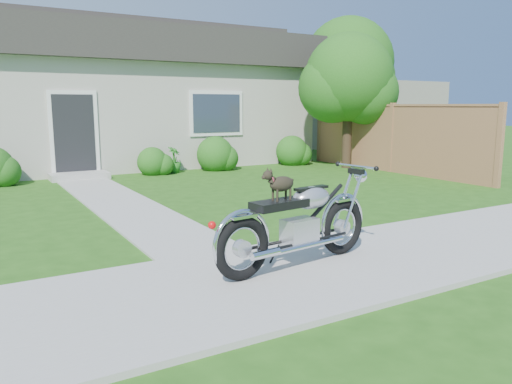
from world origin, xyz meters
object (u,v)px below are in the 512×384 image
house (103,95)px  tree_near (354,82)px  tree_far (352,67)px  fence (392,138)px  potted_plant_right (174,160)px  motorcycle_with_dog (300,222)px

house → tree_near: (5.98, -4.97, 0.34)m
tree_near → tree_far: size_ratio=0.78×
tree_far → fence: bearing=-117.1°
tree_far → potted_plant_right: (-7.50, -1.47, -2.85)m
fence → tree_near: tree_near is taller
potted_plant_right → house: bearing=105.9°
fence → potted_plant_right: (-5.32, 2.80, -0.58)m
motorcycle_with_dog → tree_far: bearing=39.1°
potted_plant_right → motorcycle_with_dog: motorcycle_with_dog is taller
tree_far → house: bearing=166.9°
fence → motorcycle_with_dog: size_ratio=2.98×
tree_far → potted_plant_right: size_ratio=6.98×
tree_near → tree_far: (2.51, 2.99, 0.70)m
tree_near → potted_plant_right: 5.64m
tree_near → motorcycle_with_dog: 9.85m
house → motorcycle_with_dog: size_ratio=5.68×
tree_near → potted_plant_right: size_ratio=5.46×
house → tree_far: tree_far is taller
motorcycle_with_dog → tree_near: bearing=37.9°
house → potted_plant_right: house is taller
fence → tree_far: (2.18, 4.27, 2.27)m
fence → tree_near: bearing=104.3°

